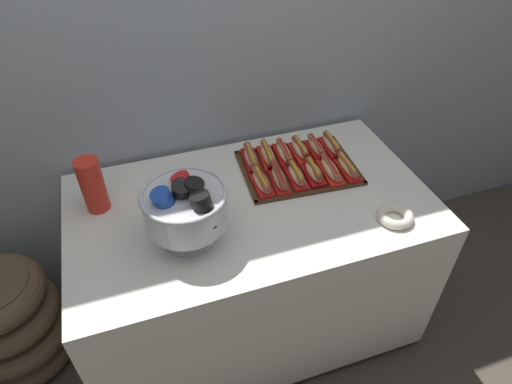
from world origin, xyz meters
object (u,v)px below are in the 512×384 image
Objects in this scene: hot_dog_1 at (279,178)px; hot_dog_9 at (300,150)px; serving_tray at (298,168)px; punch_bowl at (186,207)px; hot_dog_5 at (347,167)px; buffet_table at (252,263)px; cup_stack at (92,185)px; hot_dog_7 at (268,155)px; hot_dog_8 at (284,153)px; hot_dog_10 at (316,147)px; hot_dog_3 at (314,172)px; floor_vase at (11,322)px; hot_dog_11 at (332,145)px; hot_dog_6 at (251,158)px; hot_dog_0 at (261,182)px; hot_dog_2 at (296,175)px; donut at (395,216)px; hot_dog_4 at (330,170)px.

hot_dog_1 is 1.08× the size of hot_dog_9.
punch_bowl reaches higher than serving_tray.
buffet_table is at bearing -174.87° from hot_dog_5.
hot_dog_7 is at bearing 5.45° from cup_stack.
hot_dog_8 is 1.18× the size of hot_dog_10.
hot_dog_1 is at bearing 23.00° from buffet_table.
hot_dog_3 is at bearing -69.27° from hot_dog_8.
floor_vase is at bearing 175.60° from hot_dog_3.
floor_vase reaches higher than hot_dog_7.
floor_vase reaches higher than hot_dog_3.
hot_dog_11 is at bearing 44.01° from hot_dog_3.
hot_dog_6 reaches higher than serving_tray.
floor_vase is at bearing 175.47° from hot_dog_0.
hot_dog_6 reaches higher than buffet_table.
hot_dog_6 is at bearing 176.29° from hot_dog_7.
hot_dog_9 reaches higher than hot_dog_2.
serving_tray is 0.21m from hot_dog_11.
hot_dog_5 is 0.99× the size of hot_dog_11.
hot_dog_0 is at bearing -147.46° from hot_dog_9.
hot_dog_10 is 0.08m from hot_dog_11.
hot_dog_7 is at bearing 176.29° from hot_dog_10.
hot_dog_9 reaches higher than serving_tray.
hot_dog_5 is (0.44, 0.04, 0.41)m from buffet_table.
buffet_table is 10.30× the size of donut.
hot_dog_3 is 0.18m from hot_dog_10.
hot_dog_3 is at bearing -135.99° from hot_dog_11.
hot_dog_1 reaches higher than donut.
floor_vase reaches higher than hot_dog_0.
hot_dog_6 is 1.19× the size of hot_dog_10.
hot_dog_0 is 0.90× the size of hot_dog_4.
donut is (0.03, -0.48, -0.02)m from hot_dog_11.
hot_dog_8 is at bearing 110.73° from serving_tray.
hot_dog_5 is 0.28m from hot_dog_8.
hot_dog_9 is 0.93× the size of hot_dog_11.
hot_dog_7 reaches higher than hot_dog_5.
hot_dog_2 reaches higher than donut.
hot_dog_2 is 0.73× the size of cup_stack.
hot_dog_10 reaches higher than hot_dog_0.
hot_dog_3 is 0.37m from donut.
floor_vase reaches higher than hot_dog_8.
hot_dog_4 is 0.64× the size of punch_bowl.
buffet_table is 0.42m from hot_dog_0.
cup_stack reaches higher than buffet_table.
hot_dog_8 is 0.62m from punch_bowl.
hot_dog_5 is at bearing 97.21° from donut.
hot_dog_0 is 0.58× the size of punch_bowl.
punch_bowl reaches higher than hot_dog_5.
hot_dog_5 is at bearing -3.71° from hot_dog_3.
floor_vase is 1.55m from hot_dog_10.
floor_vase reaches higher than hot_dog_11.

